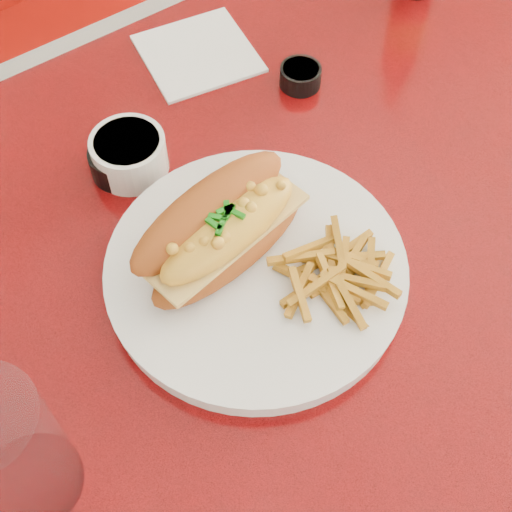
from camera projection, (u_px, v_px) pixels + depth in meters
ground at (295, 433)px, 1.44m from camera, size 8.00×8.00×0.00m
diner_table at (316, 274)px, 0.93m from camera, size 1.23×0.83×0.77m
booth_bench_far at (76, 99)px, 1.56m from camera, size 1.20×0.51×0.90m
dinner_plate at (256, 271)px, 0.73m from camera, size 0.31×0.31×0.02m
mac_hoagie at (222, 228)px, 0.70m from camera, size 0.21×0.13×0.09m
fries_pile at (331, 275)px, 0.70m from camera, size 0.10×0.10×0.03m
fork at (320, 249)px, 0.73m from camera, size 0.02×0.16×0.00m
gravy_ramekin at (129, 154)px, 0.80m from camera, size 0.09×0.09×0.05m
sauce_cup_left at (119, 160)px, 0.80m from camera, size 0.09×0.09×0.03m
sauce_cup_right at (300, 75)px, 0.89m from camera, size 0.06×0.06×0.03m
water_tumbler at (8, 453)px, 0.56m from camera, size 0.09×0.09×0.16m
paper_napkin at (198, 53)px, 0.93m from camera, size 0.16×0.16×0.00m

